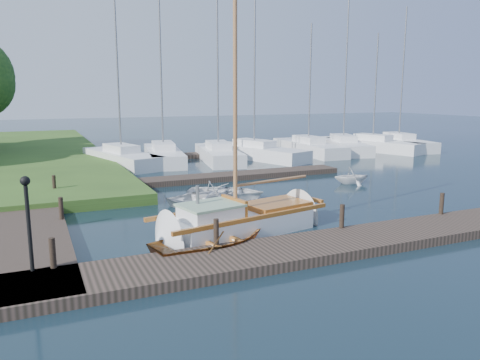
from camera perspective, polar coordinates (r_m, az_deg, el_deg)
name	(u,v)px	position (r m, az deg, el deg)	size (l,w,h in m)	color
ground	(240,208)	(19.65, 0.00, -3.44)	(160.00, 160.00, 0.00)	black
near_dock	(320,247)	(14.54, 9.77, -8.00)	(18.00, 2.20, 0.30)	black
left_dock	(31,213)	(19.95, -24.08, -3.71)	(2.20, 18.00, 0.30)	black
far_dock	(225,177)	(26.24, -1.79, 0.42)	(14.00, 1.60, 0.30)	black
pontoon	(272,151)	(38.12, 3.94, 3.54)	(30.00, 1.60, 0.30)	black
mooring_post_0	(53,253)	(13.05, -21.87, -8.25)	(0.16, 0.16, 0.80)	black
mooring_post_1	(216,232)	(13.89, -2.92, -6.36)	(0.16, 0.16, 0.80)	black
mooring_post_2	(342,216)	(16.01, 12.32, -4.33)	(0.16, 0.16, 0.80)	black
mooring_post_3	(442,204)	(18.97, 23.37, -2.65)	(0.16, 0.16, 0.80)	black
mooring_post_4	(61,208)	(17.89, -20.97, -3.23)	(0.16, 0.16, 0.80)	black
mooring_post_5	(54,184)	(22.79, -21.71, -0.46)	(0.16, 0.16, 0.80)	black
lamp_post	(28,211)	(12.74, -24.48, -3.41)	(0.24, 0.24, 2.44)	black
sailboat	(244,222)	(16.21, 0.50, -5.20)	(7.40, 3.36, 9.83)	white
dinghy	(213,237)	(14.47, -3.30, -6.89)	(2.80, 3.92, 0.81)	#975019
tender_a	(205,195)	(20.60, -4.29, -1.83)	(2.39, 3.34, 0.69)	white
tender_b	(212,190)	(20.74, -3.42, -1.23)	(1.73, 2.00, 1.05)	white
tender_c	(226,190)	(21.48, -1.77, -1.25)	(2.50, 3.50, 0.73)	white
tender_d	(352,174)	(25.59, 13.46, 0.68)	(1.66, 1.92, 1.01)	white
marina_boat_0	(122,157)	(32.36, -14.24, 2.77)	(4.22, 8.49, 11.60)	white
marina_boat_1	(163,154)	(33.31, -9.31, 3.16)	(3.57, 8.69, 11.49)	white
marina_boat_2	(218,153)	(33.29, -2.65, 3.29)	(3.59, 8.16, 11.72)	white
marina_boat_3	(254,151)	(34.70, 1.74, 3.57)	(5.11, 9.44, 11.17)	white
marina_boat_4	(308,147)	(37.98, 8.34, 4.05)	(2.69, 8.80, 10.06)	white
marina_boat_5	(343,145)	(39.81, 12.46, 4.23)	(4.81, 8.89, 12.08)	white
marina_boat_6	(373,144)	(40.95, 15.87, 4.22)	(4.81, 8.72, 9.57)	white
marina_boat_7	(399,142)	(43.06, 18.77, 4.37)	(3.32, 8.35, 11.84)	white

